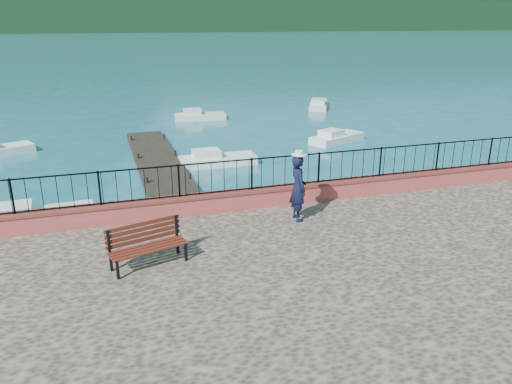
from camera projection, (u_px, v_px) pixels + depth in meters
ground at (307, 301)px, 12.49m from camera, size 2000.00×2000.00×0.00m
parapet at (261, 197)px, 15.34m from camera, size 28.00×0.46×0.58m
railing at (261, 174)px, 15.09m from camera, size 27.00×0.05×0.95m
dock at (162, 171)px, 22.67m from camera, size 2.00×16.00×0.30m
far_forest at (95, 15)px, 279.47m from camera, size 900.00×60.00×18.00m
companion_hill at (290, 26)px, 579.81m from camera, size 448.00×384.00×180.00m
park_bench at (148, 253)px, 11.64m from camera, size 1.91×1.06×1.01m
person at (298, 188)px, 14.09m from camera, size 0.48×0.71×1.92m
hat at (299, 153)px, 13.76m from camera, size 0.44×0.44×0.12m
boat_0 at (30, 213)px, 17.02m from camera, size 4.28×1.59×0.80m
boat_1 at (218, 157)px, 24.08m from camera, size 3.67×1.34×0.80m
boat_2 at (337, 135)px, 28.56m from camera, size 3.68×2.61×0.80m
boat_4 at (200, 114)px, 34.96m from camera, size 3.61×1.65×0.80m
boat_5 at (319, 103)px, 39.76m from camera, size 3.07×4.38×0.80m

